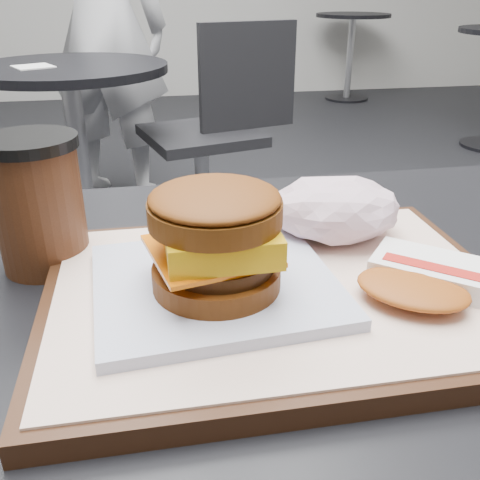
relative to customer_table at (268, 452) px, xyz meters
name	(u,v)px	position (x,y,z in m)	size (l,w,h in m)	color
customer_table	(268,452)	(0.00, 0.00, 0.00)	(0.80, 0.60, 0.77)	#A5A5AA
serving_tray	(277,294)	(0.00, -0.01, 0.20)	(0.38, 0.28, 0.02)	#321A0D
breakfast_sandwich	(216,250)	(-0.05, -0.02, 0.24)	(0.20, 0.18, 0.09)	white
hash_brown	(422,278)	(0.11, -0.04, 0.22)	(0.14, 0.13, 0.02)	white
crumpled_wrapper	(335,209)	(0.08, 0.07, 0.23)	(0.13, 0.10, 0.06)	white
coffee_cup	(38,203)	(-0.20, 0.10, 0.25)	(0.09, 0.09, 0.12)	#3C1D0E
neighbor_table	(75,121)	(-0.35, 1.65, -0.03)	(0.70, 0.70, 0.75)	black
napkin	(33,67)	(-0.46, 1.60, 0.17)	(0.12, 0.12, 0.00)	white
neighbor_chair	(217,122)	(0.19, 1.71, -0.07)	(0.64, 0.51, 0.88)	#A2A2A7
patron	(102,23)	(-0.26, 2.33, 0.25)	(0.61, 0.40, 1.68)	silver
bg_table_far	(351,36)	(1.80, 4.50, -0.02)	(0.66, 0.66, 0.75)	black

